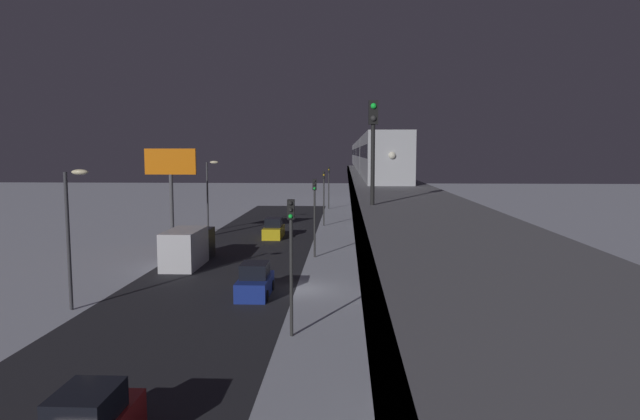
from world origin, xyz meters
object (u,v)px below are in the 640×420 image
(sedan_yellow, at_px, (274,230))
(traffic_light_mid, at_px, (315,206))
(traffic_light_near, at_px, (291,247))
(traffic_light_distant, at_px, (329,181))
(subway_train, at_px, (367,155))
(traffic_light_far, at_px, (324,190))
(commercial_billboard, at_px, (171,171))
(box_truck, at_px, (188,247))
(sedan_blue, at_px, (255,282))
(rail_signal, at_px, (373,134))

(sedan_yellow, xyz_separation_m, traffic_light_mid, (-4.70, 10.25, 3.40))
(traffic_light_near, xyz_separation_m, traffic_light_mid, (0.00, -19.48, 0.00))
(traffic_light_distant, bearing_deg, sedan_yellow, 80.70)
(subway_train, bearing_deg, traffic_light_near, 83.38)
(traffic_light_far, xyz_separation_m, commercial_billboard, (13.78, 13.21, 2.63))
(box_truck, relative_size, traffic_light_far, 1.16)
(subway_train, height_order, traffic_light_mid, subway_train)
(subway_train, xyz_separation_m, traffic_light_near, (5.29, 45.54, -4.08))
(sedan_blue, height_order, traffic_light_distant, traffic_light_distant)
(sedan_blue, height_order, sedan_yellow, same)
(traffic_light_distant, bearing_deg, commercial_billboard, 67.14)
(sedan_yellow, distance_m, traffic_light_near, 30.29)
(box_truck, distance_m, commercial_billboard, 11.84)
(traffic_light_mid, xyz_separation_m, traffic_light_distant, (0.00, -38.96, 0.00))
(traffic_light_near, bearing_deg, subway_train, -96.62)
(box_truck, xyz_separation_m, traffic_light_distant, (-9.50, -42.27, 2.85))
(rail_signal, xyz_separation_m, commercial_billboard, (17.31, -29.26, -2.40))
(traffic_light_near, xyz_separation_m, traffic_light_far, (0.00, -38.96, 0.00))
(traffic_light_near, height_order, traffic_light_mid, same)
(commercial_billboard, bearing_deg, sedan_blue, 120.45)
(box_truck, xyz_separation_m, traffic_light_mid, (-9.50, -3.32, 2.85))
(sedan_yellow, height_order, box_truck, box_truck)
(traffic_light_mid, bearing_deg, traffic_light_far, -90.00)
(rail_signal, relative_size, traffic_light_near, 0.62)
(traffic_light_mid, height_order, traffic_light_far, same)
(subway_train, distance_m, traffic_light_mid, 26.91)
(traffic_light_distant, bearing_deg, subway_train, 112.29)
(rail_signal, xyz_separation_m, traffic_light_distant, (3.52, -61.95, -5.03))
(sedan_blue, height_order, traffic_light_near, traffic_light_near)
(sedan_yellow, height_order, traffic_light_distant, traffic_light_distant)
(subway_train, xyz_separation_m, box_truck, (14.79, 29.38, -6.93))
(box_truck, bearing_deg, traffic_light_mid, -160.76)
(commercial_billboard, bearing_deg, traffic_light_far, -136.21)
(subway_train, relative_size, commercial_billboard, 8.32)
(rail_signal, relative_size, box_truck, 0.54)
(traffic_light_near, distance_m, traffic_light_distant, 58.44)
(rail_signal, height_order, sedan_blue, rail_signal)
(traffic_light_near, bearing_deg, sedan_blue, -68.15)
(rail_signal, xyz_separation_m, traffic_light_mid, (3.52, -22.99, -5.03))
(rail_signal, xyz_separation_m, sedan_blue, (6.42, -10.74, -8.44))
(subway_train, distance_m, box_truck, 33.61)
(subway_train, relative_size, traffic_light_near, 11.57)
(sedan_yellow, height_order, commercial_billboard, commercial_billboard)
(sedan_blue, xyz_separation_m, traffic_light_near, (-2.90, 7.23, 3.41))
(rail_signal, height_order, traffic_light_distant, rail_signal)
(rail_signal, height_order, traffic_light_far, rail_signal)
(subway_train, xyz_separation_m, sedan_blue, (8.19, 38.31, -7.50))
(subway_train, distance_m, rail_signal, 49.09)
(traffic_light_near, distance_m, traffic_light_far, 38.96)
(sedan_blue, relative_size, traffic_light_distant, 0.64)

